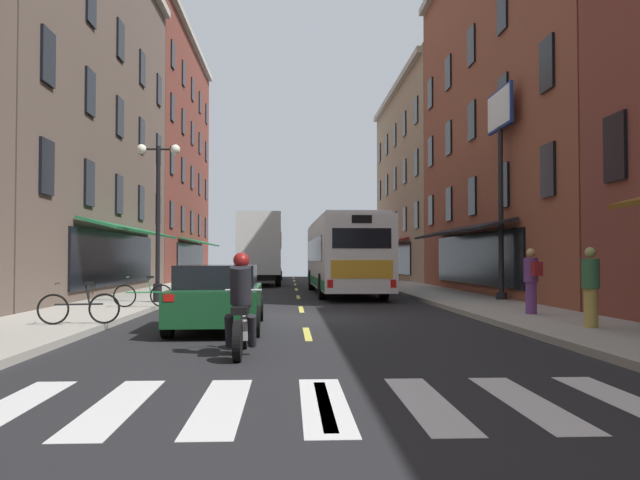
{
  "coord_description": "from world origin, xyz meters",
  "views": [
    {
      "loc": [
        -0.38,
        -16.99,
        1.55
      ],
      "look_at": [
        0.81,
        7.76,
        2.27
      ],
      "focal_mm": 36.5,
      "sensor_mm": 36.0,
      "label": 1
    }
  ],
  "objects_px": {
    "transit_bus": "(344,255)",
    "pedestrian_near": "(531,279)",
    "bicycle_near": "(143,295)",
    "sedan_mid": "(269,271)",
    "pedestrian_mid": "(591,286)",
    "box_truck": "(259,250)",
    "billboard_sign": "(500,143)",
    "street_lamp_twin": "(158,214)",
    "sedan_near": "(219,296)",
    "motorcycle_rider": "(241,311)",
    "bicycle_mid": "(79,307)"
  },
  "relations": [
    {
      "from": "transit_bus",
      "to": "pedestrian_near",
      "type": "xyz_separation_m",
      "value": [
        3.84,
        -11.86,
        -0.69
      ]
    },
    {
      "from": "bicycle_near",
      "to": "pedestrian_near",
      "type": "distance_m",
      "value": 10.92
    },
    {
      "from": "sedan_mid",
      "to": "pedestrian_mid",
      "type": "height_order",
      "value": "pedestrian_mid"
    },
    {
      "from": "transit_bus",
      "to": "box_truck",
      "type": "distance_m",
      "value": 10.49
    },
    {
      "from": "bicycle_near",
      "to": "billboard_sign",
      "type": "bearing_deg",
      "value": 14.65
    },
    {
      "from": "pedestrian_mid",
      "to": "sedan_mid",
      "type": "bearing_deg",
      "value": 36.73
    },
    {
      "from": "box_truck",
      "to": "transit_bus",
      "type": "bearing_deg",
      "value": -66.87
    },
    {
      "from": "pedestrian_mid",
      "to": "street_lamp_twin",
      "type": "xyz_separation_m",
      "value": [
        -10.54,
        8.36,
        2.03
      ]
    },
    {
      "from": "street_lamp_twin",
      "to": "sedan_near",
      "type": "bearing_deg",
      "value": -68.53
    },
    {
      "from": "pedestrian_mid",
      "to": "street_lamp_twin",
      "type": "bearing_deg",
      "value": 76.07
    },
    {
      "from": "pedestrian_mid",
      "to": "box_truck",
      "type": "bearing_deg",
      "value": 42.32
    },
    {
      "from": "pedestrian_near",
      "to": "pedestrian_mid",
      "type": "xyz_separation_m",
      "value": [
        0.01,
        -3.27,
        -0.04
      ]
    },
    {
      "from": "sedan_mid",
      "to": "motorcycle_rider",
      "type": "distance_m",
      "value": 38.12
    },
    {
      "from": "transit_bus",
      "to": "pedestrian_mid",
      "type": "xyz_separation_m",
      "value": [
        3.85,
        -15.12,
        -0.73
      ]
    },
    {
      "from": "sedan_near",
      "to": "street_lamp_twin",
      "type": "xyz_separation_m",
      "value": [
        -2.74,
        6.96,
        2.29
      ]
    },
    {
      "from": "pedestrian_mid",
      "to": "street_lamp_twin",
      "type": "distance_m",
      "value": 13.6
    },
    {
      "from": "motorcycle_rider",
      "to": "bicycle_near",
      "type": "bearing_deg",
      "value": 111.75
    },
    {
      "from": "bicycle_mid",
      "to": "pedestrian_mid",
      "type": "height_order",
      "value": "pedestrian_mid"
    },
    {
      "from": "sedan_mid",
      "to": "pedestrian_mid",
      "type": "relative_size",
      "value": 2.81
    },
    {
      "from": "transit_bus",
      "to": "sedan_near",
      "type": "relative_size",
      "value": 2.5
    },
    {
      "from": "sedan_mid",
      "to": "box_truck",
      "type": "bearing_deg",
      "value": -91.37
    },
    {
      "from": "bicycle_mid",
      "to": "transit_bus",
      "type": "bearing_deg",
      "value": 63.61
    },
    {
      "from": "pedestrian_near",
      "to": "street_lamp_twin",
      "type": "height_order",
      "value": "street_lamp_twin"
    },
    {
      "from": "sedan_near",
      "to": "bicycle_mid",
      "type": "bearing_deg",
      "value": -175.5
    },
    {
      "from": "bicycle_mid",
      "to": "street_lamp_twin",
      "type": "relative_size",
      "value": 0.33
    },
    {
      "from": "bicycle_near",
      "to": "pedestrian_near",
      "type": "bearing_deg",
      "value": -15.51
    },
    {
      "from": "billboard_sign",
      "to": "street_lamp_twin",
      "type": "relative_size",
      "value": 1.43
    },
    {
      "from": "box_truck",
      "to": "street_lamp_twin",
      "type": "height_order",
      "value": "street_lamp_twin"
    },
    {
      "from": "pedestrian_near",
      "to": "street_lamp_twin",
      "type": "bearing_deg",
      "value": 137.91
    },
    {
      "from": "box_truck",
      "to": "sedan_mid",
      "type": "bearing_deg",
      "value": 88.63
    },
    {
      "from": "bicycle_mid",
      "to": "pedestrian_mid",
      "type": "distance_m",
      "value": 10.85
    },
    {
      "from": "box_truck",
      "to": "billboard_sign",
      "type": "bearing_deg",
      "value": -59.46
    },
    {
      "from": "box_truck",
      "to": "pedestrian_mid",
      "type": "height_order",
      "value": "box_truck"
    },
    {
      "from": "box_truck",
      "to": "bicycle_mid",
      "type": "height_order",
      "value": "box_truck"
    },
    {
      "from": "bicycle_near",
      "to": "street_lamp_twin",
      "type": "bearing_deg",
      "value": 90.62
    },
    {
      "from": "billboard_sign",
      "to": "box_truck",
      "type": "relative_size",
      "value": 1.01
    },
    {
      "from": "pedestrian_mid",
      "to": "billboard_sign",
      "type": "bearing_deg",
      "value": 17.13
    },
    {
      "from": "motorcycle_rider",
      "to": "bicycle_mid",
      "type": "xyz_separation_m",
      "value": [
        -3.77,
        3.76,
        -0.21
      ]
    },
    {
      "from": "pedestrian_near",
      "to": "transit_bus",
      "type": "bearing_deg",
      "value": 91.67
    },
    {
      "from": "motorcycle_rider",
      "to": "bicycle_near",
      "type": "relative_size",
      "value": 1.21
    },
    {
      "from": "pedestrian_near",
      "to": "street_lamp_twin",
      "type": "xyz_separation_m",
      "value": [
        -10.53,
        5.09,
        1.98
      ]
    },
    {
      "from": "sedan_mid",
      "to": "pedestrian_near",
      "type": "xyz_separation_m",
      "value": [
        7.7,
        -32.25,
        0.36
      ]
    },
    {
      "from": "motorcycle_rider",
      "to": "pedestrian_mid",
      "type": "relative_size",
      "value": 1.25
    },
    {
      "from": "transit_bus",
      "to": "motorcycle_rider",
      "type": "height_order",
      "value": "transit_bus"
    },
    {
      "from": "bicycle_mid",
      "to": "street_lamp_twin",
      "type": "bearing_deg",
      "value": 88.09
    },
    {
      "from": "sedan_near",
      "to": "pedestrian_mid",
      "type": "distance_m",
      "value": 7.93
    },
    {
      "from": "pedestrian_near",
      "to": "pedestrian_mid",
      "type": "height_order",
      "value": "pedestrian_near"
    },
    {
      "from": "transit_bus",
      "to": "bicycle_near",
      "type": "bearing_deg",
      "value": -126.7
    },
    {
      "from": "sedan_mid",
      "to": "billboard_sign",
      "type": "bearing_deg",
      "value": -71.29
    },
    {
      "from": "billboard_sign",
      "to": "street_lamp_twin",
      "type": "distance_m",
      "value": 12.05
    }
  ]
}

